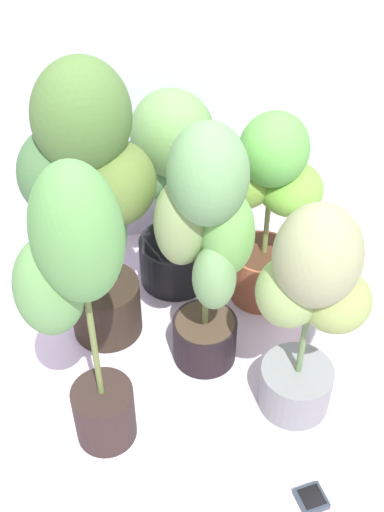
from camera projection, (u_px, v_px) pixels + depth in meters
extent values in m
plane|color=silver|center=(203.00, 392.00, 2.15)|extent=(8.00, 8.00, 0.00)
cylinder|color=#9A5133|center=(262.00, 273.00, 2.42)|extent=(0.24, 0.24, 0.21)
cylinder|color=#452A1B|center=(264.00, 253.00, 2.36)|extent=(0.22, 0.22, 0.02)
cylinder|color=olive|center=(269.00, 197.00, 2.19)|extent=(0.02, 0.02, 0.49)
ellipsoid|color=#57A444|center=(274.00, 149.00, 2.06)|extent=(0.33, 0.34, 0.24)
ellipsoid|color=olive|center=(245.00, 180.00, 2.16)|extent=(0.27, 0.27, 0.19)
ellipsoid|color=#6BA93B|center=(290.00, 188.00, 2.16)|extent=(0.24, 0.25, 0.18)
cylinder|color=black|center=(205.00, 339.00, 2.21)|extent=(0.22, 0.22, 0.17)
cylinder|color=#413325|center=(205.00, 323.00, 2.16)|extent=(0.20, 0.20, 0.02)
cylinder|color=olive|center=(207.00, 245.00, 1.93)|extent=(0.02, 0.02, 0.67)
ellipsoid|color=#64995E|center=(208.00, 175.00, 1.76)|extent=(0.23, 0.25, 0.31)
ellipsoid|color=#799558|center=(182.00, 223.00, 1.88)|extent=(0.20, 0.20, 0.30)
ellipsoid|color=#67A74F|center=(227.00, 234.00, 1.88)|extent=(0.20, 0.20, 0.30)
ellipsoid|color=#669459|center=(214.00, 278.00, 1.92)|extent=(0.19, 0.19, 0.24)
cylinder|color=black|center=(106.00, 307.00, 2.29)|extent=(0.25, 0.25, 0.22)
cylinder|color=#493222|center=(103.00, 286.00, 2.22)|extent=(0.23, 0.23, 0.02)
cylinder|color=olive|center=(92.00, 198.00, 1.97)|extent=(0.02, 0.02, 0.74)
ellipsoid|color=#497034|center=(82.00, 116.00, 1.79)|extent=(0.35, 0.34, 0.34)
ellipsoid|color=#446F3F|center=(59.00, 173.00, 1.92)|extent=(0.34, 0.33, 0.29)
ellipsoid|color=#577232|center=(114.00, 183.00, 1.93)|extent=(0.33, 0.33, 0.27)
ellipsoid|color=#426D3C|center=(100.00, 231.00, 1.97)|extent=(0.18, 0.18, 0.24)
cylinder|color=black|center=(175.00, 260.00, 2.50)|extent=(0.27, 0.27, 0.19)
cylinder|color=#472F21|center=(175.00, 243.00, 2.44)|extent=(0.25, 0.25, 0.02)
cylinder|color=#57784C|center=(173.00, 184.00, 2.26)|extent=(0.02, 0.02, 0.53)
ellipsoid|color=#64924F|center=(172.00, 133.00, 2.12)|extent=(0.36, 0.37, 0.29)
ellipsoid|color=#518253|center=(148.00, 168.00, 2.22)|extent=(0.26, 0.24, 0.24)
ellipsoid|color=#58883E|center=(198.00, 174.00, 2.23)|extent=(0.21, 0.20, 0.20)
ellipsoid|color=#588D4A|center=(179.00, 206.00, 2.25)|extent=(0.23, 0.24, 0.20)
cylinder|color=#2D211D|center=(104.00, 413.00, 1.96)|extent=(0.19, 0.19, 0.21)
cylinder|color=#453724|center=(102.00, 393.00, 1.90)|extent=(0.17, 0.17, 0.02)
cylinder|color=olive|center=(89.00, 312.00, 1.67)|extent=(0.02, 0.02, 0.68)
ellipsoid|color=#559649|center=(77.00, 235.00, 1.50)|extent=(0.31, 0.31, 0.39)
ellipsoid|color=#5D9750|center=(50.00, 287.00, 1.62)|extent=(0.24, 0.23, 0.31)
cylinder|color=gray|center=(295.00, 386.00, 2.07)|extent=(0.23, 0.23, 0.16)
cylinder|color=#432A25|center=(298.00, 372.00, 2.02)|extent=(0.21, 0.21, 0.02)
cylinder|color=#5D7F4B|center=(308.00, 310.00, 1.83)|extent=(0.02, 0.02, 0.54)
ellipsoid|color=#8D9868|center=(318.00, 256.00, 1.70)|extent=(0.31, 0.31, 0.31)
ellipsoid|color=#83A45B|center=(288.00, 292.00, 1.79)|extent=(0.25, 0.25, 0.22)
ellipsoid|color=#88A153|center=(337.00, 301.00, 1.80)|extent=(0.20, 0.19, 0.19)
cube|color=#293440|center=(311.00, 499.00, 1.85)|extent=(0.09, 0.09, 0.02)
cube|color=black|center=(312.00, 497.00, 1.85)|extent=(0.07, 0.07, 0.00)
cylinder|color=white|center=(319.00, 319.00, 2.26)|extent=(0.09, 0.09, 0.19)
cylinder|color=black|center=(323.00, 298.00, 2.19)|extent=(0.05, 0.05, 0.02)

